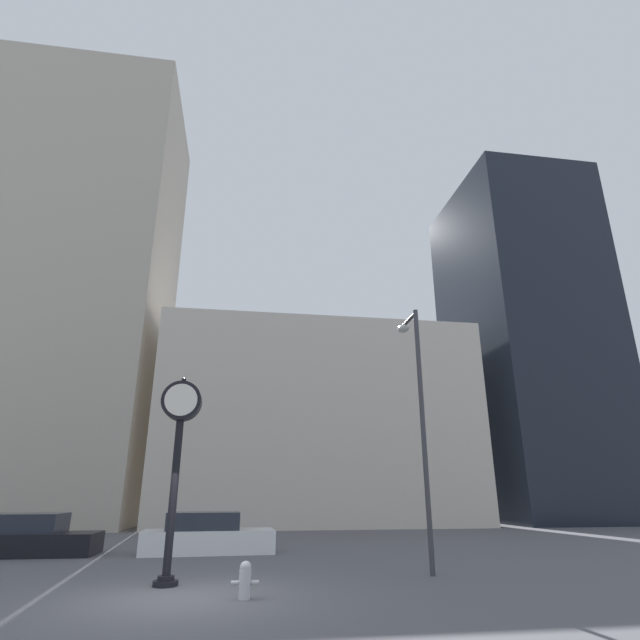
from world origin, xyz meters
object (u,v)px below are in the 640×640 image
street_clock (179,433)px  fire_hydrant_near (245,579)px  car_black (27,538)px  car_white (207,536)px  street_lamp_right (417,395)px

street_clock → fire_hydrant_near: 3.97m
car_black → car_white: car_white is taller
street_clock → fire_hydrant_near: bearing=-44.6°
car_black → street_clock: bearing=-49.6°
fire_hydrant_near → car_black: bearing=131.0°
fire_hydrant_near → street_lamp_right: (4.84, 2.55, 4.39)m
car_white → street_clock: bearing=-97.1°
car_black → car_white: (6.01, -0.20, 0.01)m
car_white → street_lamp_right: street_lamp_right is taller
car_white → street_lamp_right: (6.06, -5.57, 4.18)m
street_clock → car_black: street_clock is taller
street_clock → car_white: 7.01m
street_lamp_right → car_white: bearing=137.4°
fire_hydrant_near → street_lamp_right: bearing=27.8°
fire_hydrant_near → street_clock: bearing=135.4°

